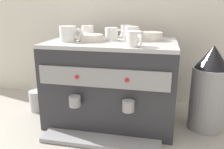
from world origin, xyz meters
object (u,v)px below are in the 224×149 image
ceramic_cup_1 (88,32)px  ceramic_bowl_1 (91,38)px  coffee_grinder (209,89)px  ceramic_cup_4 (112,34)px  espresso_machine (112,82)px  ceramic_cup_2 (132,33)px  ceramic_cup_0 (126,31)px  ceramic_cup_3 (134,39)px  ceramic_bowl_0 (152,36)px  ceramic_cup_5 (69,34)px  milk_pitcher (38,101)px

ceramic_cup_1 → ceramic_bowl_1: (0.05, -0.11, -0.02)m
coffee_grinder → ceramic_cup_4: bearing=177.5°
espresso_machine → ceramic_cup_4: bearing=100.1°
ceramic_cup_1 → ceramic_cup_2: ceramic_cup_2 is taller
ceramic_cup_0 → ceramic_cup_2: bearing=-66.0°
ceramic_cup_1 → ceramic_cup_4: ceramic_cup_1 is taller
ceramic_cup_3 → ceramic_cup_0: bearing=105.4°
ceramic_cup_1 → ceramic_cup_3: ceramic_cup_1 is taller
ceramic_cup_0 → ceramic_cup_1: size_ratio=0.85×
ceramic_bowl_0 → ceramic_cup_3: bearing=-107.0°
espresso_machine → ceramic_bowl_1: bearing=-166.4°
ceramic_cup_1 → ceramic_cup_4: size_ratio=1.10×
espresso_machine → ceramic_cup_3: size_ratio=6.74×
ceramic_cup_5 → ceramic_bowl_0: (0.42, 0.14, -0.02)m
espresso_machine → ceramic_cup_5: 0.35m
ceramic_cup_2 → ceramic_bowl_0: (0.10, 0.02, -0.02)m
ceramic_cup_2 → ceramic_cup_1: bearing=172.9°
ceramic_cup_3 → coffee_grinder: ceramic_cup_3 is taller
coffee_grinder → milk_pitcher: (-0.99, 0.01, -0.15)m
ceramic_bowl_0 → coffee_grinder: ceramic_bowl_0 is taller
ceramic_cup_5 → milk_pitcher: (-0.26, 0.08, -0.43)m
ceramic_cup_4 → coffee_grinder: ceramic_cup_4 is taller
coffee_grinder → ceramic_cup_5: bearing=-174.6°
ceramic_cup_2 → coffee_grinder: ceramic_cup_2 is taller
ceramic_bowl_0 → ceramic_cup_4: bearing=-168.1°
milk_pitcher → ceramic_cup_3: bearing=-14.8°
ceramic_cup_4 → coffee_grinder: size_ratio=0.21×
ceramic_bowl_0 → ceramic_bowl_1: ceramic_bowl_0 is taller
ceramic_cup_0 → ceramic_bowl_0: 0.17m
ceramic_cup_2 → ceramic_bowl_0: 0.11m
coffee_grinder → ceramic_bowl_0: bearing=167.8°
ceramic_cup_4 → milk_pitcher: 0.63m
ceramic_cup_2 → ceramic_cup_3: ceramic_cup_2 is taller
ceramic_cup_4 → ceramic_cup_5: 0.23m
ceramic_bowl_0 → ceramic_cup_0: bearing=150.6°
ceramic_cup_5 → coffee_grinder: bearing=5.4°
ceramic_cup_3 → ceramic_cup_5: size_ratio=0.78×
espresso_machine → milk_pitcher: size_ratio=5.33×
espresso_machine → ceramic_cup_3: bearing=-46.7°
ceramic_cup_1 → coffee_grinder: (0.67, -0.08, -0.27)m
espresso_machine → ceramic_cup_2: ceramic_cup_2 is taller
espresso_machine → ceramic_cup_2: size_ratio=6.62×
ceramic_cup_4 → ceramic_bowl_1: bearing=-151.2°
ceramic_cup_2 → ceramic_cup_5: bearing=-160.3°
milk_pitcher → ceramic_cup_2: bearing=3.2°
ceramic_cup_3 → coffee_grinder: 0.48m
ceramic_cup_0 → ceramic_bowl_1: 0.24m
ceramic_cup_2 → ceramic_cup_4: 0.11m
ceramic_cup_3 → milk_pitcher: 0.76m
ceramic_cup_1 → ceramic_bowl_0: 0.36m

